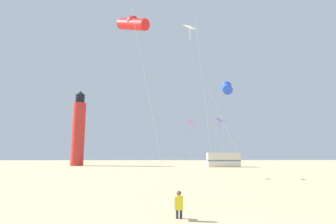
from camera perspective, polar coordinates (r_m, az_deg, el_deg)
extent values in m
cube|color=yellow|center=(11.23, 2.38, -19.12)|extent=(0.36, 0.25, 0.52)
sphere|color=brown|center=(11.17, 2.36, -17.21)|extent=(0.20, 0.20, 0.20)
cylinder|color=#2D2D38|center=(11.45, 2.82, -20.15)|extent=(0.16, 0.37, 0.13)
cylinder|color=#2D2D38|center=(11.66, 2.83, -21.10)|extent=(0.11, 0.11, 0.42)
cylinder|color=#2D2D38|center=(11.46, 1.97, -20.15)|extent=(0.16, 0.37, 0.13)
cylinder|color=#2D2D38|center=(11.66, 1.99, -21.11)|extent=(0.11, 0.11, 0.42)
cylinder|color=silver|center=(14.40, -3.90, 1.50)|extent=(2.16, 2.35, 10.55)
cylinder|color=red|center=(17.23, -7.67, 18.36)|extent=(2.31, 2.20, 1.48)
sphere|color=red|center=(17.30, -7.66, 18.80)|extent=(0.76, 0.76, 0.76)
cylinder|color=silver|center=(18.28, 13.32, -5.27)|extent=(3.05, 0.53, 7.54)
cylinder|color=blue|center=(20.37, 12.54, 5.07)|extent=(1.11, 2.58, 1.48)
sphere|color=blue|center=(20.41, 12.52, 5.48)|extent=(0.76, 0.76, 0.76)
cylinder|color=silver|center=(28.00, 3.99, -8.03)|extent=(3.50, 1.28, 6.24)
cube|color=#E54C8C|center=(30.02, 4.79, -2.11)|extent=(1.22, 1.22, 0.40)
cylinder|color=#E54C8C|center=(29.95, 4.81, -3.35)|extent=(0.04, 0.04, 1.10)
cylinder|color=silver|center=(20.86, 8.01, 2.18)|extent=(1.67, 2.01, 13.34)
cube|color=white|center=(23.68, 4.79, 17.84)|extent=(1.22, 1.22, 0.40)
cylinder|color=white|center=(23.39, 4.81, 16.42)|extent=(0.04, 0.04, 1.10)
cylinder|color=silver|center=(28.64, 11.62, -7.76)|extent=(2.16, 0.20, 6.36)
cube|color=purple|center=(29.94, 11.13, -1.71)|extent=(1.22, 1.22, 0.40)
cylinder|color=purple|center=(29.86, 11.17, -2.95)|extent=(0.04, 0.04, 1.10)
cylinder|color=red|center=(62.23, -18.90, -4.50)|extent=(2.80, 2.80, 14.00)
cylinder|color=black|center=(63.27, -18.54, 2.64)|extent=(2.00, 2.00, 1.80)
cone|color=black|center=(63.56, -18.48, 3.88)|extent=(2.20, 2.20, 1.00)
cube|color=beige|center=(54.60, 11.91, -10.12)|extent=(6.47, 2.51, 2.80)
cube|color=#4C608C|center=(54.61, 11.92, -10.26)|extent=(6.52, 2.56, 0.24)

